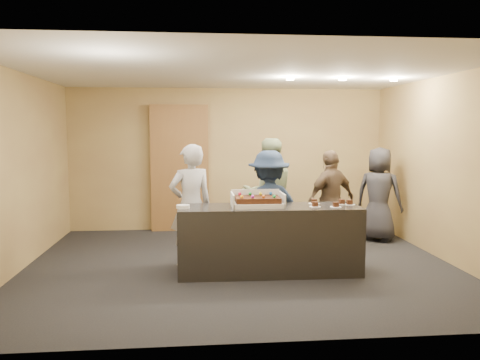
{
  "coord_description": "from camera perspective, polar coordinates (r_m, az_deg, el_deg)",
  "views": [
    {
      "loc": [
        -0.61,
        -6.48,
        1.89
      ],
      "look_at": [
        -0.0,
        0.0,
        1.21
      ],
      "focal_mm": 35.0,
      "sensor_mm": 36.0,
      "label": 1
    }
  ],
  "objects": [
    {
      "name": "room",
      "position": [
        6.53,
        0.0,
        1.23
      ],
      "size": [
        6.04,
        6.0,
        2.7
      ],
      "color": "black",
      "rests_on": "ground"
    },
    {
      "name": "serving_counter",
      "position": [
        6.3,
        3.57,
        -7.26
      ],
      "size": [
        2.41,
        0.74,
        0.9
      ],
      "primitive_type": "cube",
      "rotation": [
        0.0,
        0.0,
        -0.02
      ],
      "color": "black",
      "rests_on": "floor"
    },
    {
      "name": "storage_cabinet",
      "position": [
        8.93,
        -7.36,
        1.44
      ],
      "size": [
        1.08,
        0.15,
        2.38
      ],
      "primitive_type": "cube",
      "color": "brown",
      "rests_on": "floor"
    },
    {
      "name": "cake_box",
      "position": [
        6.21,
        2.1,
        -2.79
      ],
      "size": [
        0.68,
        0.47,
        0.2
      ],
      "color": "white",
      "rests_on": "serving_counter"
    },
    {
      "name": "sheet_cake",
      "position": [
        6.18,
        2.13,
        -2.35
      ],
      "size": [
        0.58,
        0.4,
        0.11
      ],
      "color": "#32180B",
      "rests_on": "cake_box"
    },
    {
      "name": "plate_stack",
      "position": [
        6.09,
        -6.96,
        -3.23
      ],
      "size": [
        0.17,
        0.17,
        0.04
      ],
      "primitive_type": "cylinder",
      "color": "white",
      "rests_on": "serving_counter"
    },
    {
      "name": "slice_a",
      "position": [
        6.22,
        9.14,
        -3.04
      ],
      "size": [
        0.15,
        0.15,
        0.07
      ],
      "color": "white",
      "rests_on": "serving_counter"
    },
    {
      "name": "slice_b",
      "position": [
        6.48,
        9.02,
        -2.68
      ],
      "size": [
        0.15,
        0.15,
        0.07
      ],
      "color": "white",
      "rests_on": "serving_counter"
    },
    {
      "name": "slice_c",
      "position": [
        6.24,
        11.6,
        -3.06
      ],
      "size": [
        0.15,
        0.15,
        0.07
      ],
      "color": "white",
      "rests_on": "serving_counter"
    },
    {
      "name": "slice_d",
      "position": [
        6.51,
        12.29,
        -2.7
      ],
      "size": [
        0.15,
        0.15,
        0.07
      ],
      "color": "white",
      "rests_on": "serving_counter"
    },
    {
      "name": "slice_e",
      "position": [
        6.48,
        13.21,
        -2.76
      ],
      "size": [
        0.15,
        0.15,
        0.07
      ],
      "color": "white",
      "rests_on": "serving_counter"
    },
    {
      "name": "person_server_grey",
      "position": [
        6.59,
        -6.02,
        -3.09
      ],
      "size": [
        0.73,
        0.6,
        1.71
      ],
      "primitive_type": "imported",
      "rotation": [
        0.0,
        0.0,
        3.5
      ],
      "color": "#A8A9AE",
      "rests_on": "floor"
    },
    {
      "name": "person_sage_man",
      "position": [
        7.49,
        3.49,
        -1.71
      ],
      "size": [
        0.93,
        0.75,
        1.78
      ],
      "primitive_type": "imported",
      "rotation": [
        0.0,
        0.0,
        3.24
      ],
      "color": "gray",
      "rests_on": "floor"
    },
    {
      "name": "person_navy_man",
      "position": [
        6.68,
        3.54,
        -3.36
      ],
      "size": [
        1.12,
        0.73,
        1.62
      ],
      "primitive_type": "imported",
      "rotation": [
        0.0,
        0.0,
        3.27
      ],
      "color": "#1C2B45",
      "rests_on": "floor"
    },
    {
      "name": "person_brown_extra",
      "position": [
        7.59,
        11.04,
        -2.42
      ],
      "size": [
        1.01,
        0.78,
        1.6
      ],
      "primitive_type": "imported",
      "rotation": [
        0.0,
        0.0,
        3.62
      ],
      "color": "brown",
      "rests_on": "floor"
    },
    {
      "name": "person_dark_suit",
      "position": [
        8.41,
        16.58,
        -1.66
      ],
      "size": [
        0.94,
        0.89,
        1.62
      ],
      "primitive_type": "imported",
      "rotation": [
        0.0,
        0.0,
        2.49
      ],
      "color": "#29282D",
      "rests_on": "floor"
    },
    {
      "name": "ceiling_spotlights",
      "position": [
        7.37,
        12.39,
        11.91
      ],
      "size": [
        1.72,
        0.12,
        0.03
      ],
      "color": "#FFEAC6",
      "rests_on": "ceiling"
    }
  ]
}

